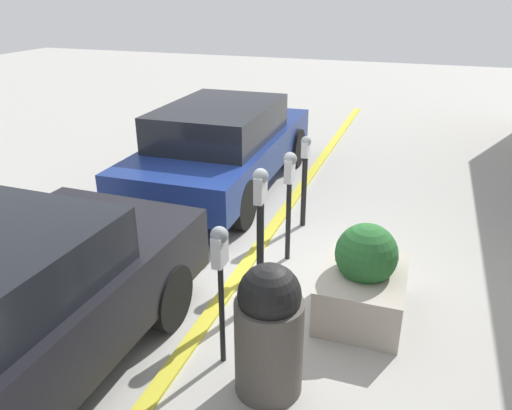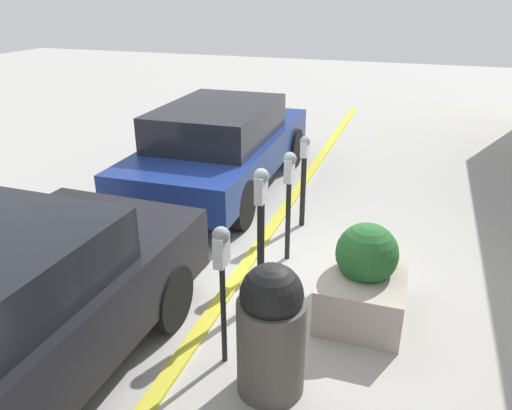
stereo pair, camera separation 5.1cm
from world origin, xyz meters
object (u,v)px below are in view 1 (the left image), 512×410
(parking_meter_second, at_px, (260,216))
(parked_car_middle, at_px, (223,144))
(trash_bin, at_px, (269,330))
(parking_meter_nearest, at_px, (220,261))
(parking_meter_fourth, at_px, (305,168))
(parking_meter_middle, at_px, (289,183))
(planter_box, at_px, (364,280))

(parking_meter_second, height_order, parked_car_middle, parking_meter_second)
(parking_meter_second, height_order, trash_bin, parking_meter_second)
(parking_meter_nearest, height_order, parking_meter_fourth, parking_meter_nearest)
(parking_meter_middle, xyz_separation_m, planter_box, (-0.89, -1.08, -0.63))
(planter_box, bearing_deg, parking_meter_nearest, 136.37)
(parking_meter_fourth, height_order, trash_bin, parking_meter_fourth)
(parking_meter_fourth, bearing_deg, parking_meter_nearest, -179.78)
(parking_meter_fourth, bearing_deg, trash_bin, -171.00)
(parking_meter_nearest, bearing_deg, parking_meter_fourth, 0.22)
(planter_box, bearing_deg, parking_meter_second, 97.51)
(parked_car_middle, bearing_deg, parking_meter_second, -152.29)
(parking_meter_nearest, distance_m, planter_box, 1.75)
(planter_box, distance_m, parked_car_middle, 4.11)
(parking_meter_second, distance_m, parking_meter_middle, 1.03)
(parking_meter_middle, distance_m, parking_meter_fourth, 1.05)
(parking_meter_nearest, bearing_deg, parked_car_middle, 22.26)
(planter_box, height_order, parked_car_middle, parked_car_middle)
(parking_meter_second, height_order, parking_meter_fourth, parking_meter_second)
(planter_box, height_order, trash_bin, trash_bin)
(parking_meter_middle, relative_size, planter_box, 1.26)
(parking_meter_nearest, relative_size, planter_box, 1.22)
(parking_meter_middle, xyz_separation_m, parking_meter_fourth, (1.03, 0.06, -0.16))
(parking_meter_middle, relative_size, parked_car_middle, 0.30)
(parking_meter_middle, bearing_deg, parking_meter_nearest, 178.77)
(planter_box, bearing_deg, parking_meter_middle, 50.47)
(planter_box, bearing_deg, parked_car_middle, 43.51)
(parked_car_middle, bearing_deg, trash_bin, -154.18)
(parking_meter_fourth, bearing_deg, parking_meter_middle, -176.90)
(parking_meter_fourth, distance_m, trash_bin, 3.34)
(parked_car_middle, bearing_deg, parking_meter_middle, -141.20)
(planter_box, relative_size, trash_bin, 0.94)
(parking_meter_fourth, xyz_separation_m, planter_box, (-1.92, -1.13, -0.47))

